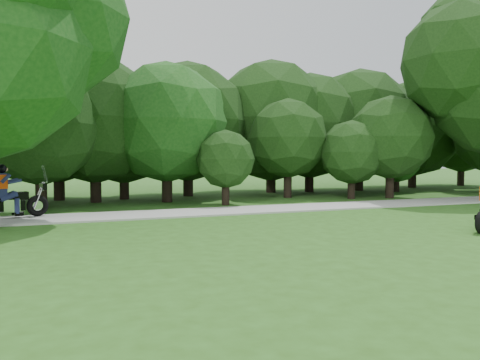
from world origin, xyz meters
TOP-DOWN VIEW (x-y plane):
  - ground at (0.00, 0.00)m, footprint 100.00×100.00m
  - walkway at (0.00, 8.00)m, footprint 60.00×2.20m
  - tree_line at (-0.27, 14.73)m, footprint 39.39×12.00m
  - touring_motorcycle at (-9.97, 8.33)m, footprint 2.22×1.17m

SIDE VIEW (x-z plane):
  - ground at x=0.00m, z-range 0.00..0.00m
  - walkway at x=0.00m, z-range 0.00..0.06m
  - touring_motorcycle at x=-9.97m, z-range -0.18..1.56m
  - tree_line at x=-0.27m, z-range -0.07..7.33m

